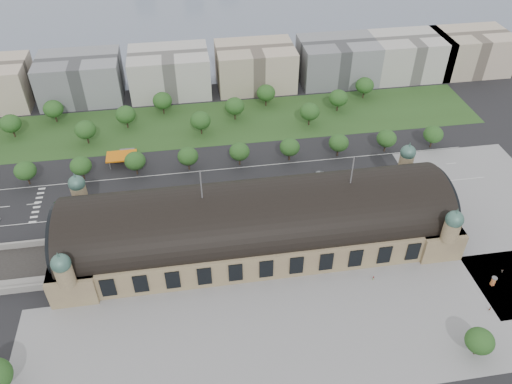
{
  "coord_description": "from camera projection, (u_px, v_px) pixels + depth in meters",
  "views": [
    {
      "loc": [
        -22.37,
        -138.57,
        139.43
      ],
      "look_at": [
        1.73,
        14.19,
        14.0
      ],
      "focal_mm": 35.0,
      "sensor_mm": 36.0,
      "label": 1
    }
  ],
  "objects": [
    {
      "name": "office_4",
      "position": [
        255.0,
        66.0,
        293.74
      ],
      "size": [
        45.0,
        32.0,
        24.0
      ],
      "primitive_type": "cube",
      "color": "#C2AE98",
      "rests_on": "ground"
    },
    {
      "name": "parked_car_6",
      "position": [
        183.0,
        207.0,
        212.19
      ],
      "size": [
        5.2,
        4.21,
        1.41
      ],
      "primitive_type": "imported",
      "rotation": [
        0.0,
        0.0,
        -1.03
      ],
      "color": "black",
      "rests_on": "ground"
    },
    {
      "name": "tree_belt_3",
      "position": [
        85.0,
        130.0,
        246.62
      ],
      "size": [
        10.4,
        10.4,
        12.48
      ],
      "color": "#2D2116",
      "rests_on": "ground"
    },
    {
      "name": "parked_car_3",
      "position": [
        131.0,
        219.0,
        206.46
      ],
      "size": [
        4.58,
        3.78,
        1.47
      ],
      "primitive_type": "imported",
      "rotation": [
        0.0,
        0.0,
        -1.0
      ],
      "color": "#57575E",
      "rests_on": "ground"
    },
    {
      "name": "plaza_south",
      "position": [
        308.0,
        332.0,
        164.3
      ],
      "size": [
        190.0,
        48.0,
        0.12
      ],
      "primitive_type": "cube",
      "color": "gray",
      "rests_on": "ground"
    },
    {
      "name": "tree_row_4",
      "position": [
        188.0,
        156.0,
        229.92
      ],
      "size": [
        9.6,
        9.6,
        11.52
      ],
      "color": "#2D2116",
      "rests_on": "ground"
    },
    {
      "name": "tree_row_7",
      "position": [
        339.0,
        143.0,
        238.64
      ],
      "size": [
        9.6,
        9.6,
        11.52
      ],
      "color": "#2D2116",
      "rests_on": "ground"
    },
    {
      "name": "tree_belt_4",
      "position": [
        126.0,
        114.0,
        258.12
      ],
      "size": [
        10.4,
        10.4,
        12.48
      ],
      "color": "#2D2116",
      "rests_on": "ground"
    },
    {
      "name": "parked_car_5",
      "position": [
        190.0,
        207.0,
        212.57
      ],
      "size": [
        5.05,
        4.32,
        1.29
      ],
      "primitive_type": "imported",
      "rotation": [
        0.0,
        0.0,
        -1.0
      ],
      "color": "gray",
      "rests_on": "ground"
    },
    {
      "name": "tree_row_2",
      "position": [
        81.0,
        166.0,
        224.12
      ],
      "size": [
        9.6,
        9.6,
        11.52
      ],
      "color": "#2D2116",
      "rests_on": "ground"
    },
    {
      "name": "pedestrian_2",
      "position": [
        502.0,
        271.0,
        184.02
      ],
      "size": [
        0.91,
        0.97,
        1.75
      ],
      "primitive_type": "imported",
      "rotation": [
        0.0,
        0.0,
        2.24
      ],
      "color": "gray",
      "rests_on": "ground"
    },
    {
      "name": "tree_belt_7",
      "position": [
        235.0,
        106.0,
        265.02
      ],
      "size": [
        10.4,
        10.4,
        12.48
      ],
      "color": "#2D2116",
      "rests_on": "ground"
    },
    {
      "name": "tree_belt_8",
      "position": [
        266.0,
        93.0,
        276.53
      ],
      "size": [
        10.4,
        10.4,
        12.48
      ],
      "color": "#2D2116",
      "rests_on": "ground"
    },
    {
      "name": "tree_row_1",
      "position": [
        25.0,
        171.0,
        221.21
      ],
      "size": [
        9.6,
        9.6,
        11.52
      ],
      "color": "#2D2116",
      "rests_on": "ground"
    },
    {
      "name": "tree_row_8",
      "position": [
        387.0,
        139.0,
        241.54
      ],
      "size": [
        9.6,
        9.6,
        11.52
      ],
      "color": "#2D2116",
      "rests_on": "ground"
    },
    {
      "name": "parked_car_4",
      "position": [
        123.0,
        220.0,
        206.04
      ],
      "size": [
        5.09,
        3.59,
        1.59
      ],
      "primitive_type": "imported",
      "rotation": [
        0.0,
        0.0,
        -1.13
      ],
      "color": "silver",
      "rests_on": "ground"
    },
    {
      "name": "tree_belt_1",
      "position": [
        10.0,
        123.0,
        251.23
      ],
      "size": [
        10.4,
        10.4,
        12.48
      ],
      "color": "#2D2116",
      "rests_on": "ground"
    },
    {
      "name": "tree_row_5",
      "position": [
        239.0,
        152.0,
        232.83
      ],
      "size": [
        9.6,
        9.6,
        11.52
      ],
      "color": "#2D2116",
      "rests_on": "ground"
    },
    {
      "name": "tree_belt_9",
      "position": [
        310.0,
        112.0,
        260.41
      ],
      "size": [
        10.4,
        10.4,
        12.48
      ],
      "color": "#2D2116",
      "rests_on": "ground"
    },
    {
      "name": "tree_belt_10",
      "position": [
        338.0,
        98.0,
        271.92
      ],
      "size": [
        10.4,
        10.4,
        12.48
      ],
      "color": "#2D2116",
      "rests_on": "ground"
    },
    {
      "name": "pedestrian_1",
      "position": [
        490.0,
        309.0,
        170.47
      ],
      "size": [
        0.82,
        0.79,
        1.9
      ],
      "primitive_type": "imported",
      "rotation": [
        0.0,
        0.0,
        0.69
      ],
      "color": "gray",
      "rests_on": "ground"
    },
    {
      "name": "tree_belt_5",
      "position": [
        162.0,
        101.0,
        269.63
      ],
      "size": [
        10.4,
        10.4,
        12.48
      ],
      "color": "#2D2116",
      "rests_on": "ground"
    },
    {
      "name": "grass_belt",
      "position": [
        202.0,
        124.0,
        266.38
      ],
      "size": [
        300.0,
        45.0,
        0.1
      ],
      "primitive_type": "cube",
      "color": "#2A4A1D",
      "rests_on": "ground"
    },
    {
      "name": "tree_belt_2",
      "position": [
        53.0,
        109.0,
        262.73
      ],
      "size": [
        10.4,
        10.4,
        12.48
      ],
      "color": "#2D2116",
      "rests_on": "ground"
    },
    {
      "name": "tree_plaza_s",
      "position": [
        480.0,
        341.0,
        153.79
      ],
      "size": [
        9.0,
        9.0,
        10.64
      ],
      "color": "#2D2116",
      "rests_on": "ground"
    },
    {
      "name": "plaza_east",
      "position": [
        499.0,
        215.0,
        209.31
      ],
      "size": [
        56.0,
        100.0,
        0.12
      ],
      "primitive_type": "cube",
      "color": "gray",
      "rests_on": "ground"
    },
    {
      "name": "tree_belt_6",
      "position": [
        201.0,
        120.0,
        253.52
      ],
      "size": [
        10.4,
        10.4,
        12.48
      ],
      "color": "#2D2116",
      "rests_on": "ground"
    },
    {
      "name": "traffic_car_5",
      "position": [
        320.0,
        173.0,
        231.42
      ],
      "size": [
        4.03,
        1.43,
        1.33
      ],
      "primitive_type": "imported",
      "rotation": [
        0.0,
        0.0,
        1.58
      ],
      "color": "slate",
      "rests_on": "ground"
    },
    {
      "name": "office_6",
      "position": [
        408.0,
        56.0,
        305.24
      ],
      "size": [
        45.0,
        32.0,
        24.0
      ],
      "primitive_type": "cube",
      "color": "#BAB7B0",
      "rests_on": "ground"
    },
    {
      "name": "tree_row_9",
      "position": [
        433.0,
        134.0,
        244.45
      ],
      "size": [
        9.6,
        9.6,
        11.52
      ],
      "color": "#2D2116",
      "rests_on": "ground"
    },
    {
      "name": "ground",
      "position": [
        257.0,
        242.0,
        196.85
      ],
      "size": [
        900.0,
        900.0,
        0.0
      ],
      "primitive_type": "plane",
      "color": "black",
      "rests_on": "ground"
    },
    {
      "name": "office_7",
      "position": [
        469.0,
        52.0,
        310.08
      ],
      "size": [
        45.0,
        32.0,
        24.0
      ],
      "primitive_type": "cube",
      "color": "#C2AE98",
      "rests_on": "ground"
    },
    {
      "name": "petrol_station",
      "position": [
        125.0,
        155.0,
        238.55
      ],
      "size": [
        14.0,
        13.0,
        5.05
      ],
      "color": "orange",
      "rests_on": "ground"
    },
    {
      "name": "parked_car_2",
      "position": [
        129.0,
        216.0,
        207.84
      ],
      "size": [
        4.73,
        3.33,
        1.27
      ],
      "primitive_type": "imported",
      "rotation": [
        0.0,
        0.0,
        -1.17
      ],
      "color": "#1B1948",
      "rests_on": "ground"
    },
    {
      "name": "traffic_car_2",
      "position": [
        122.0,
        199.0,
        216.53
      ],
      "size": [
        6.07,
        3.41,
        1.6
      ],
      "primitive_type": "imported",
      "rotation": [
        0.0,
        0.0,
        -1.71
      ],
      "color": "black",
      "rests_on": "ground"
    },
    {
      "name": "traffic_car_4",
      "position": [
        239.0,
        192.0,
        219.86
      ],
      "size": [
        4.61,
        1.9,
        1.56
      ],
      "primitive_type": "imported",
      "rotation": [
        0.0,
        0.0,
        -1.58
      ],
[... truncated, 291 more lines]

